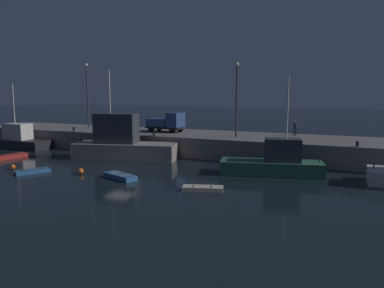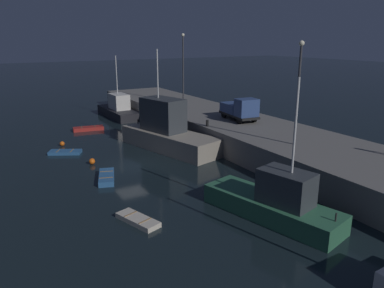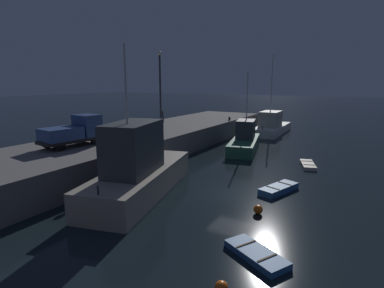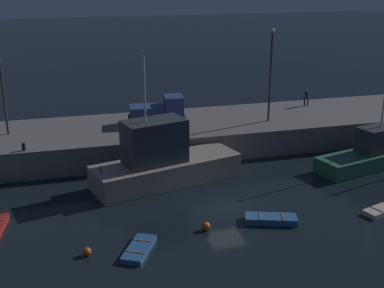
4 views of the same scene
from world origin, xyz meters
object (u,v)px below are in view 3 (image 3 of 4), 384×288
fishing_boat_orange (245,140)px  lamp_post_east (160,86)px  dinghy_orange_near (308,165)px  dockworker (162,115)px  fishing_boat_blue (138,170)px  mooring_buoy_mid (258,209)px  fishing_boat_white (271,126)px  mooring_buoy_near (221,287)px  rowboat_blue_far (256,254)px  dinghy_red_small (279,189)px  utility_truck (74,132)px  bollard_central (229,119)px  bollard_west (121,146)px

fishing_boat_orange → lamp_post_east: 11.39m
dinghy_orange_near → dockworker: 19.98m
fishing_boat_blue → mooring_buoy_mid: fishing_boat_blue is taller
fishing_boat_white → mooring_buoy_near: size_ratio=22.79×
rowboat_blue_far → lamp_post_east: (14.97, 15.84, 7.15)m
mooring_buoy_mid → dockworker: size_ratio=0.31×
dockworker → mooring_buoy_mid: bearing=-131.5°
dinghy_red_small → dockworker: (12.06, 18.69, 3.16)m
dinghy_red_small → utility_truck: (-3.95, 16.41, 3.37)m
fishing_boat_orange → fishing_boat_blue: bearing=175.9°
fishing_boat_orange → mooring_buoy_mid: size_ratio=17.36×
dockworker → bollard_central: size_ratio=3.48×
dinghy_orange_near → lamp_post_east: (-2.04, 15.16, 7.14)m
rowboat_blue_far → lamp_post_east: 22.94m
rowboat_blue_far → mooring_buoy_mid: (4.54, 1.39, 0.12)m
lamp_post_east → bollard_central: (12.83, -2.63, -4.68)m
dockworker → fishing_boat_orange: bearing=-90.5°
dinghy_orange_near → lamp_post_east: lamp_post_east is taller
rowboat_blue_far → mooring_buoy_near: 3.00m
rowboat_blue_far → bollard_west: (5.64, 13.09, 2.53)m
dockworker → fishing_boat_blue: bearing=-149.3°
fishing_boat_blue → fishing_boat_orange: fishing_boat_blue is taller
utility_truck → dinghy_red_small: bearing=-76.5°
fishing_boat_orange → mooring_buoy_mid: (-16.38, -6.96, -0.86)m
dinghy_orange_near → mooring_buoy_near: bearing=-179.0°
rowboat_blue_far → bollard_central: bearing=25.4°
utility_truck → dockworker: utility_truck is taller
dockworker → bollard_west: size_ratio=2.75×
fishing_boat_blue → lamp_post_east: size_ratio=1.42×
fishing_boat_orange → mooring_buoy_near: size_ratio=18.98×
dinghy_orange_near → mooring_buoy_mid: 12.49m
bollard_west → fishing_boat_orange: bearing=-17.2°
dockworker → fishing_boat_white: bearing=-41.2°
fishing_boat_white → rowboat_blue_far: fishing_boat_white is taller
fishing_boat_white → dinghy_red_small: (-24.78, -7.55, -0.98)m
dinghy_red_small → dinghy_orange_near: bearing=-4.4°
mooring_buoy_near → dockworker: dockworker is taller
fishing_boat_orange → lamp_post_east: (-5.96, 7.50, 6.16)m
rowboat_blue_far → bollard_central: (27.80, 13.21, 2.46)m
fishing_boat_blue → fishing_boat_white: (30.21, -0.74, -0.59)m
dockworker → bollard_central: 9.62m
utility_truck → bollard_west: bearing=-82.3°
bollard_west → rowboat_blue_far: bearing=-113.3°
fishing_boat_white → bollard_central: bearing=143.7°
fishing_boat_white → dinghy_red_small: bearing=-163.1°
dinghy_red_small → mooring_buoy_near: (-11.94, -0.96, 0.03)m
fishing_boat_orange → bollard_central: (6.88, 4.87, 1.48)m
mooring_buoy_near → bollard_central: 33.45m
mooring_buoy_near → dinghy_orange_near: bearing=1.0°
rowboat_blue_far → mooring_buoy_mid: 4.75m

